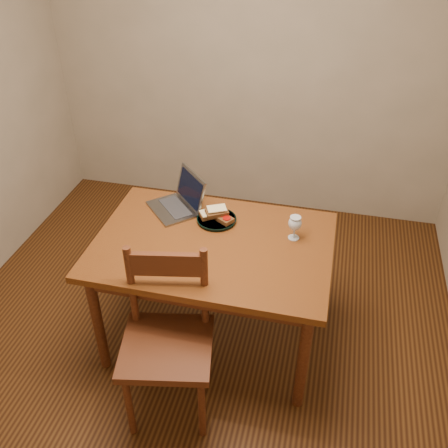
% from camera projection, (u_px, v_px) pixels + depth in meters
% --- Properties ---
extents(floor, '(3.20, 3.20, 0.02)m').
position_uv_depth(floor, '(199.00, 332.00, 3.20)').
color(floor, black).
rests_on(floor, ground).
extents(back_wall, '(3.20, 0.02, 2.60)m').
position_uv_depth(back_wall, '(252.00, 52.00, 3.71)').
color(back_wall, gray).
rests_on(back_wall, floor).
extents(table, '(1.30, 0.90, 0.74)m').
position_uv_depth(table, '(213.00, 255.00, 2.78)').
color(table, '#54230E').
rests_on(table, floor).
extents(chair, '(0.53, 0.51, 0.48)m').
position_uv_depth(chair, '(167.00, 335.00, 2.48)').
color(chair, '#3B180C').
rests_on(chair, floor).
extents(plate, '(0.23, 0.23, 0.02)m').
position_uv_depth(plate, '(217.00, 220.00, 2.90)').
color(plate, black).
rests_on(plate, table).
extents(sandwich_cheese, '(0.14, 0.13, 0.04)m').
position_uv_depth(sandwich_cheese, '(211.00, 214.00, 2.90)').
color(sandwich_cheese, '#381E0C').
rests_on(sandwich_cheese, plate).
extents(sandwich_tomato, '(0.13, 0.12, 0.04)m').
position_uv_depth(sandwich_tomato, '(224.00, 218.00, 2.86)').
color(sandwich_tomato, '#381E0C').
rests_on(sandwich_tomato, plate).
extents(sandwich_top, '(0.15, 0.13, 0.04)m').
position_uv_depth(sandwich_top, '(217.00, 211.00, 2.87)').
color(sandwich_top, '#381E0C').
rests_on(sandwich_top, plate).
extents(milk_glass, '(0.07, 0.07, 0.14)m').
position_uv_depth(milk_glass, '(295.00, 228.00, 2.73)').
color(milk_glass, white).
rests_on(milk_glass, table).
extents(laptop, '(0.40, 0.40, 0.21)m').
position_uv_depth(laptop, '(180.00, 199.00, 2.99)').
color(laptop, slate).
rests_on(laptop, table).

